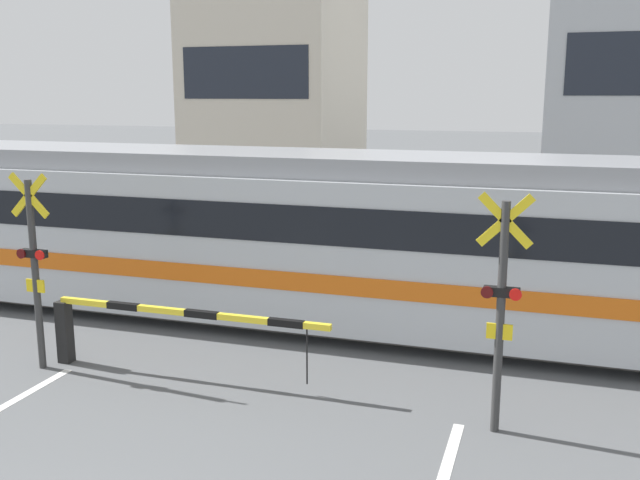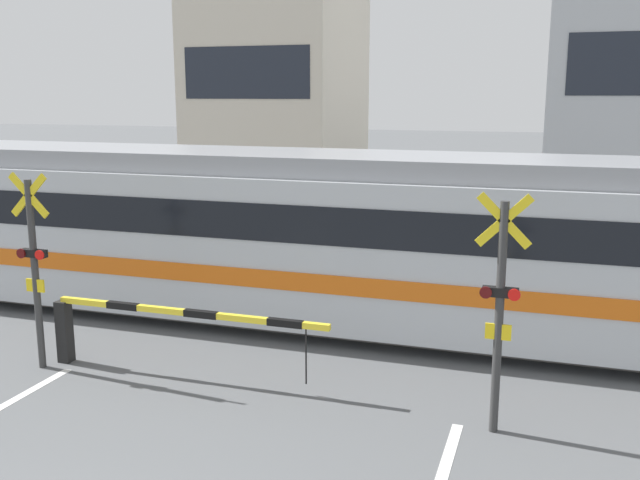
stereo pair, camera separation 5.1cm
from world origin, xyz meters
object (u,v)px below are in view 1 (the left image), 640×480
at_px(crossing_barrier_far, 447,256).
at_px(crossing_signal_right, 501,304).
at_px(pedestrian, 419,226).
at_px(crossing_signal_left, 34,263).
at_px(commuter_train, 374,237).
at_px(crossing_barrier_near, 136,322).

height_order(crossing_barrier_far, crossing_signal_right, crossing_signal_right).
bearing_deg(crossing_signal_right, pedestrian, 106.40).
bearing_deg(crossing_signal_left, commuter_train, 37.68).
height_order(crossing_barrier_near, crossing_signal_left, crossing_signal_left).
height_order(commuter_train, crossing_signal_left, commuter_train).
distance_m(crossing_barrier_far, crossing_signal_left, 8.39).
bearing_deg(commuter_train, crossing_signal_right, -54.59).
xyz_separation_m(crossing_barrier_far, crossing_signal_left, (-5.43, -6.33, 0.89)).
distance_m(crossing_signal_right, pedestrian, 9.24).
xyz_separation_m(commuter_train, crossing_barrier_far, (0.94, 2.86, -0.90)).
distance_m(crossing_signal_left, crossing_signal_right, 6.96).
xyz_separation_m(crossing_barrier_near, crossing_signal_right, (5.43, -0.33, 0.89)).
distance_m(crossing_barrier_near, crossing_signal_left, 1.79).
xyz_separation_m(crossing_barrier_far, crossing_signal_right, (1.52, -6.33, 0.89)).
height_order(crossing_barrier_far, pedestrian, pedestrian).
bearing_deg(commuter_train, pedestrian, 91.46).
xyz_separation_m(crossing_signal_right, pedestrian, (-2.60, 8.84, -0.74)).
relative_size(crossing_barrier_far, crossing_signal_left, 1.48).
bearing_deg(pedestrian, crossing_barrier_near, -108.40).
bearing_deg(crossing_signal_right, crossing_barrier_near, 176.54).
relative_size(commuter_train, crossing_barrier_near, 4.46).
bearing_deg(crossing_barrier_near, crossing_signal_left, -167.84).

